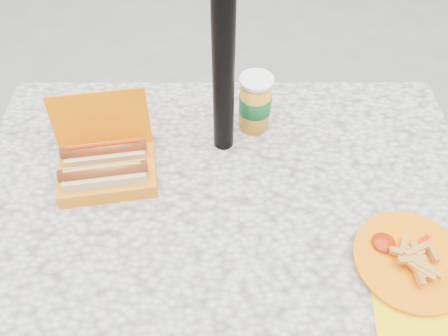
{
  "coord_description": "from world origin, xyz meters",
  "views": [
    {
      "loc": [
        -0.0,
        -0.6,
        1.58
      ],
      "look_at": [
        0.0,
        0.04,
        0.8
      ],
      "focal_mm": 35.0,
      "sensor_mm": 36.0,
      "label": 1
    }
  ],
  "objects_px": {
    "umbrella_pole": "(223,21)",
    "hotdog_box": "(106,166)",
    "soda_cup": "(255,103)",
    "fries_plate": "(411,264)"
  },
  "relations": [
    {
      "from": "hotdog_box",
      "to": "soda_cup",
      "type": "height_order",
      "value": "hotdog_box"
    },
    {
      "from": "fries_plate",
      "to": "soda_cup",
      "type": "relative_size",
      "value": 2.06
    },
    {
      "from": "hotdog_box",
      "to": "soda_cup",
      "type": "xyz_separation_m",
      "value": [
        0.35,
        0.17,
        0.04
      ]
    },
    {
      "from": "umbrella_pole",
      "to": "hotdog_box",
      "type": "distance_m",
      "value": 0.43
    },
    {
      "from": "umbrella_pole",
      "to": "soda_cup",
      "type": "bearing_deg",
      "value": 38.57
    },
    {
      "from": "soda_cup",
      "to": "fries_plate",
      "type": "bearing_deg",
      "value": -53.55
    },
    {
      "from": "umbrella_pole",
      "to": "hotdog_box",
      "type": "bearing_deg",
      "value": -158.17
    },
    {
      "from": "umbrella_pole",
      "to": "hotdog_box",
      "type": "xyz_separation_m",
      "value": [
        -0.27,
        -0.11,
        -0.31
      ]
    },
    {
      "from": "hotdog_box",
      "to": "soda_cup",
      "type": "distance_m",
      "value": 0.4
    },
    {
      "from": "fries_plate",
      "to": "soda_cup",
      "type": "height_order",
      "value": "soda_cup"
    }
  ]
}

